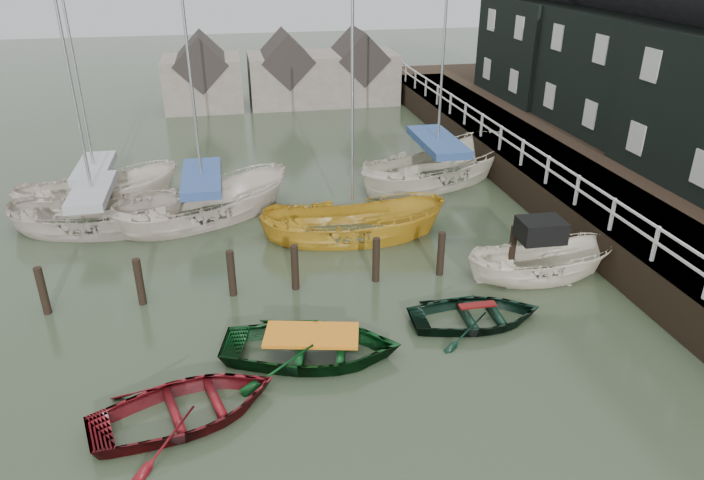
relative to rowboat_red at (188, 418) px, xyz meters
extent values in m
plane|color=#2B3622|center=(4.11, 2.03, 0.00)|extent=(120.00, 120.00, 0.00)
cube|color=black|center=(13.61, 12.03, 1.40)|extent=(3.00, 32.00, 0.20)
cube|color=silver|center=(12.11, 12.03, 2.45)|extent=(0.06, 32.00, 0.06)
cube|color=silver|center=(12.11, 12.03, 2.05)|extent=(0.06, 32.00, 0.06)
cube|color=black|center=(19.11, 12.03, 0.00)|extent=(14.00, 38.00, 1.50)
cube|color=black|center=(19.11, 14.03, 4.00)|extent=(6.00, 7.00, 5.00)
cube|color=black|center=(19.11, 21.03, 4.00)|extent=(6.40, 7.00, 5.00)
cylinder|color=black|center=(-3.89, 5.03, 0.50)|extent=(0.22, 0.22, 1.80)
cylinder|color=black|center=(-1.39, 5.03, 0.50)|extent=(0.22, 0.22, 1.80)
cylinder|color=black|center=(1.11, 5.03, 0.50)|extent=(0.22, 0.22, 1.80)
cylinder|color=black|center=(2.91, 5.03, 0.50)|extent=(0.22, 0.22, 1.80)
cylinder|color=black|center=(5.31, 5.03, 0.50)|extent=(0.22, 0.22, 1.80)
cylinder|color=black|center=(7.31, 5.03, 0.50)|extent=(0.22, 0.22, 1.80)
cylinder|color=black|center=(9.61, 5.03, 0.50)|extent=(0.22, 0.22, 1.80)
cube|color=#665B51|center=(0.11, 28.03, 1.50)|extent=(4.50, 4.00, 3.00)
cube|color=#282321|center=(0.11, 28.03, 2.80)|extent=(3.18, 4.08, 3.18)
cube|color=#665B51|center=(5.11, 28.03, 1.50)|extent=(4.50, 4.00, 3.00)
cube|color=#282321|center=(5.11, 28.03, 2.80)|extent=(3.18, 4.08, 3.18)
cube|color=#665B51|center=(9.61, 28.03, 1.50)|extent=(4.50, 4.00, 3.00)
cube|color=#282321|center=(9.61, 28.03, 2.80)|extent=(3.18, 4.08, 3.18)
imported|color=#570C11|center=(0.00, 0.00, 0.00)|extent=(4.56, 3.79, 0.82)
imported|color=black|center=(2.91, 1.62, 0.00)|extent=(4.93, 4.00, 0.90)
imported|color=black|center=(7.40, 2.29, 0.00)|extent=(3.66, 2.68, 0.74)
imported|color=beige|center=(10.15, 4.25, 0.00)|extent=(4.56, 1.83, 1.74)
cube|color=black|center=(10.15, 4.45, 1.49)|extent=(1.33, 1.04, 0.65)
imported|color=#BBAE9F|center=(-3.41, 10.56, 0.00)|extent=(6.51, 3.49, 2.38)
cylinder|color=#B2B2B7|center=(-3.41, 10.56, 5.37)|extent=(0.10, 0.10, 8.11)
cube|color=gray|center=(-3.41, 10.56, 1.43)|extent=(3.57, 1.88, 0.30)
imported|color=beige|center=(0.28, 10.82, 0.00)|extent=(7.22, 5.08, 2.62)
cylinder|color=#B2B2B7|center=(0.28, 10.82, 5.73)|extent=(0.10, 0.10, 8.57)
cube|color=navy|center=(0.28, 10.82, 1.56)|extent=(3.95, 2.75, 0.30)
imported|color=#BE8E23|center=(5.24, 8.24, 0.00)|extent=(6.51, 2.99, 2.44)
cylinder|color=#B2B2B7|center=(5.24, 8.24, 5.17)|extent=(0.10, 0.10, 7.66)
imported|color=beige|center=(9.77, 12.89, 0.00)|extent=(8.09, 5.45, 2.92)
cylinder|color=#B2B2B7|center=(9.77, 12.89, 6.86)|extent=(0.10, 0.10, 10.50)
cube|color=navy|center=(9.77, 12.89, 1.73)|extent=(4.43, 2.95, 0.30)
imported|color=beige|center=(-3.75, 13.16, 0.00)|extent=(6.44, 3.56, 2.35)
cylinder|color=#B2B2B7|center=(-3.75, 13.16, 4.81)|extent=(0.10, 0.10, 7.03)
cube|color=#97989D|center=(-3.75, 13.16, 1.41)|extent=(3.53, 1.92, 0.30)
camera|label=1|loc=(1.38, -10.90, 9.19)|focal=32.00mm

